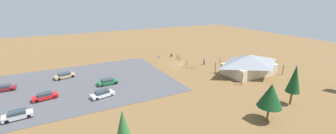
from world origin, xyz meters
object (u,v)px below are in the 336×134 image
(pine_far_east, at_px, (123,131))
(car_green_mid_lot, at_px, (108,82))
(bicycle_silver_yard_right, at_px, (186,67))
(bicycle_purple_lone_west, at_px, (171,55))
(trash_bin, at_px, (172,55))
(bicycle_blue_near_sign, at_px, (251,62))
(bicycle_teal_yard_center, at_px, (187,64))
(pine_west, at_px, (271,95))
(car_white_end_stall, at_px, (102,94))
(bicycle_green_yard_front, at_px, (178,56))
(bike_pavilion, at_px, (249,63))
(pine_center, at_px, (295,79))
(visitor_by_pavilion, at_px, (204,61))
(bicycle_white_edge_north, at_px, (242,62))
(bicycle_orange_lone_east, at_px, (192,68))
(car_silver_far_end, at_px, (17,115))
(bicycle_red_edge_south, at_px, (220,60))
(bicycle_black_trailside, at_px, (179,58))
(car_red_back_corner, at_px, (45,96))
(lot_sign, at_px, (158,58))
(car_maroon_front_row, at_px, (3,88))
(car_tan_aisle_side, at_px, (65,75))

(pine_far_east, height_order, car_green_mid_lot, pine_far_east)
(pine_far_east, relative_size, bicycle_silver_yard_right, 4.58)
(bicycle_purple_lone_west, bearing_deg, trash_bin, 79.15)
(bicycle_blue_near_sign, xyz_separation_m, bicycle_teal_yard_center, (18.24, -7.90, -0.02))
(pine_west, xyz_separation_m, car_white_end_stall, (21.68, -21.21, -3.66))
(car_green_mid_lot, bearing_deg, bicycle_green_yard_front, -153.04)
(bike_pavilion, height_order, car_green_mid_lot, bike_pavilion)
(pine_center, height_order, bicycle_green_yard_front, pine_center)
(visitor_by_pavilion, bearing_deg, bicycle_white_edge_north, 160.02)
(bicycle_white_edge_north, relative_size, bicycle_teal_yard_center, 0.84)
(pine_west, relative_size, visitor_by_pavilion, 3.51)
(bicycle_orange_lone_east, relative_size, car_silver_far_end, 0.27)
(bicycle_purple_lone_west, bearing_deg, bicycle_red_edge_south, 129.10)
(bicycle_purple_lone_west, height_order, visitor_by_pavilion, visitor_by_pavilion)
(bicycle_orange_lone_east, xyz_separation_m, car_green_mid_lot, (23.55, 0.39, 0.37))
(bicycle_teal_yard_center, bearing_deg, visitor_by_pavilion, 154.94)
(bicycle_white_edge_north, distance_m, car_white_end_stall, 43.21)
(pine_center, height_order, bicycle_black_trailside, pine_center)
(bicycle_orange_lone_east, distance_m, bicycle_green_yard_front, 13.41)
(car_silver_far_end, bearing_deg, car_red_back_corner, -122.30)
(trash_bin, distance_m, car_red_back_corner, 41.73)
(bicycle_orange_lone_east, height_order, visitor_by_pavilion, visitor_by_pavilion)
(bicycle_purple_lone_west, bearing_deg, bike_pavilion, 109.11)
(lot_sign, xyz_separation_m, bicycle_purple_lone_west, (-7.52, -5.56, -1.06))
(pine_west, distance_m, bicycle_green_yard_front, 41.70)
(bike_pavilion, height_order, bicycle_blue_near_sign, bike_pavilion)
(car_white_end_stall, bearing_deg, bicycle_purple_lone_west, -141.32)
(bike_pavilion, distance_m, bicycle_purple_lone_west, 27.38)
(car_maroon_front_row, bearing_deg, bicycle_black_trailside, -174.82)
(bicycle_orange_lone_east, distance_m, car_silver_far_end, 40.84)
(trash_bin, relative_size, bicycle_red_edge_south, 0.54)
(bicycle_red_edge_south, bearing_deg, car_tan_aisle_side, -7.80)
(trash_bin, relative_size, bicycle_purple_lone_west, 0.65)
(bike_pavilion, height_order, bicycle_purple_lone_west, bike_pavilion)
(pine_center, distance_m, car_tan_aisle_side, 50.43)
(car_green_mid_lot, bearing_deg, car_silver_far_end, 26.41)
(bicycle_black_trailside, bearing_deg, bicycle_red_edge_south, 144.01)
(bike_pavilion, relative_size, bicycle_orange_lone_east, 11.89)
(car_white_end_stall, distance_m, car_tan_aisle_side, 16.49)
(car_white_end_stall, bearing_deg, car_tan_aisle_side, -68.65)
(bicycle_silver_yard_right, xyz_separation_m, car_silver_far_end, (38.89, 10.49, 0.40))
(bicycle_blue_near_sign, relative_size, car_maroon_front_row, 0.38)
(bike_pavilion, bearing_deg, car_maroon_front_row, -16.65)
(pine_center, xyz_separation_m, bicycle_orange_lone_east, (4.29, -25.99, -4.67))
(pine_west, bearing_deg, bicycle_blue_near_sign, -134.03)
(car_red_back_corner, bearing_deg, bicycle_black_trailside, -161.20)
(lot_sign, bearing_deg, bicycle_red_edge_south, 157.76)
(trash_bin, xyz_separation_m, bicycle_teal_yard_center, (0.77, 10.81, -0.08))
(bicycle_green_yard_front, bearing_deg, bicycle_red_edge_south, 132.11)
(car_white_end_stall, bearing_deg, pine_west, 135.62)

